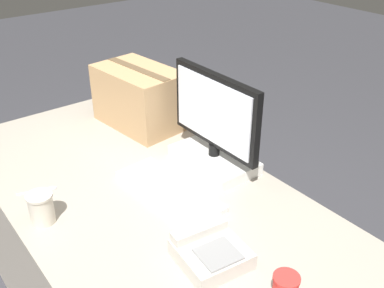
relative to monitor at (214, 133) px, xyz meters
name	(u,v)px	position (x,y,z in m)	size (l,w,h in m)	color
office_desk	(151,265)	(0.00, -0.32, -0.50)	(1.80, 0.90, 0.71)	#A89E8E
monitor	(214,133)	(0.00, 0.00, 0.00)	(0.46, 0.21, 0.39)	white
keyboard	(169,190)	(0.06, -0.26, -0.13)	(0.45, 0.20, 0.03)	silver
desk_phone	(210,252)	(0.41, -0.35, -0.11)	(0.21, 0.21, 0.08)	beige
paper_cup_left	(41,208)	(-0.07, -0.68, -0.09)	(0.09, 0.09, 0.11)	beige
spoon	(44,189)	(-0.24, -0.61, -0.14)	(0.06, 0.14, 0.00)	#B2B2B7
cardboard_box	(139,97)	(-0.49, -0.03, -0.01)	(0.43, 0.30, 0.27)	tan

